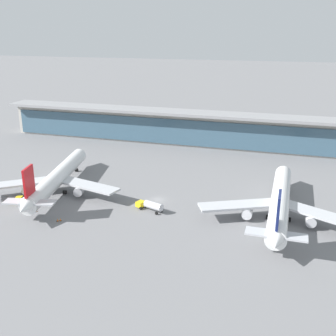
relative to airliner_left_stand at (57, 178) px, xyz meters
The scene contains 9 objects.
ground_plane 32.97m from the airliner_left_stand, ahead, with size 1200.00×1200.00×0.00m, color slate.
airliner_left_stand is the anchor object (origin of this frame).
airliner_centre_stand 68.10m from the airliner_left_stand, ahead, with size 43.16×55.95×14.94m.
service_truck_near_nose_yellow 13.53m from the airliner_left_stand, 124.77° to the right, with size 2.87×6.93×2.70m.
service_truck_under_wing_yellow 33.50m from the airliner_left_stand, ahead, with size 8.86×4.94×2.95m.
terminal_building 75.03m from the airliner_left_stand, 64.35° to the left, with size 189.35×12.80×15.20m.
safety_cone_alpha 22.06m from the airliner_left_stand, 56.69° to the right, with size 0.62×0.62×0.70m.
safety_cone_bravo 15.58m from the airliner_left_stand, 81.81° to the right, with size 0.62×0.62×0.70m.
safety_cone_charlie 22.17m from the airliner_left_stand, 58.61° to the right, with size 0.62×0.62×0.70m.
Camera 1 is at (36.99, -108.98, 49.02)m, focal length 43.95 mm.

